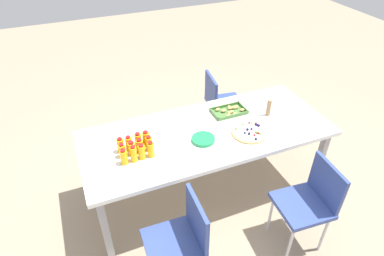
{
  "coord_description": "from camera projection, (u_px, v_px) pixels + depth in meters",
  "views": [
    {
      "loc": [
        -1.04,
        -2.16,
        2.56
      ],
      "look_at": [
        -0.12,
        0.08,
        0.78
      ],
      "focal_mm": 31.05,
      "sensor_mm": 36.0,
      "label": 1
    }
  ],
  "objects": [
    {
      "name": "plate_stack",
      "position": [
        203.0,
        139.0,
        2.88
      ],
      "size": [
        0.2,
        0.2,
        0.03
      ],
      "color": "#1E8C4C",
      "rests_on": "party_table"
    },
    {
      "name": "snack_tray",
      "position": [
        229.0,
        111.0,
        3.23
      ],
      "size": [
        0.33,
        0.2,
        0.04
      ],
      "color": "#477238",
      "rests_on": "party_table"
    },
    {
      "name": "juice_bottle_11",
      "position": [
        146.0,
        139.0,
        2.79
      ],
      "size": [
        0.06,
        0.06,
        0.15
      ],
      "color": "#F9AF14",
      "rests_on": "party_table"
    },
    {
      "name": "juice_bottle_7",
      "position": [
        149.0,
        144.0,
        2.74
      ],
      "size": [
        0.06,
        0.06,
        0.14
      ],
      "color": "#FBAC14",
      "rests_on": "party_table"
    },
    {
      "name": "juice_bottle_0",
      "position": [
        124.0,
        157.0,
        2.61
      ],
      "size": [
        0.06,
        0.06,
        0.14
      ],
      "color": "#FAAC14",
      "rests_on": "party_table"
    },
    {
      "name": "party_table",
      "position": [
        207.0,
        137.0,
        3.03
      ],
      "size": [
        2.26,
        0.93,
        0.76
      ],
      "color": "white",
      "rests_on": "ground_plane"
    },
    {
      "name": "juice_bottle_4",
      "position": [
        122.0,
        151.0,
        2.68
      ],
      "size": [
        0.05,
        0.05,
        0.13
      ],
      "color": "#F8AC14",
      "rests_on": "party_table"
    },
    {
      "name": "ground_plane",
      "position": [
        205.0,
        190.0,
        3.44
      ],
      "size": [
        12.0,
        12.0,
        0.0
      ],
      "primitive_type": "plane",
      "color": "gray"
    },
    {
      "name": "juice_bottle_2",
      "position": [
        142.0,
        152.0,
        2.66
      ],
      "size": [
        0.06,
        0.06,
        0.14
      ],
      "color": "#F8AB14",
      "rests_on": "party_table"
    },
    {
      "name": "juice_bottle_9",
      "position": [
        129.0,
        144.0,
        2.75
      ],
      "size": [
        0.05,
        0.05,
        0.14
      ],
      "color": "#F9AF14",
      "rests_on": "party_table"
    },
    {
      "name": "chair_near_right",
      "position": [
        310.0,
        199.0,
        2.68
      ],
      "size": [
        0.43,
        0.43,
        0.83
      ],
      "rotation": [
        0.0,
        0.0,
        1.49
      ],
      "color": "#33478C",
      "rests_on": "ground_plane"
    },
    {
      "name": "chair_far_right",
      "position": [
        220.0,
        101.0,
        3.9
      ],
      "size": [
        0.45,
        0.45,
        0.83
      ],
      "rotation": [
        0.0,
        0.0,
        -1.7
      ],
      "color": "#33478C",
      "rests_on": "ground_plane"
    },
    {
      "name": "napkin_stack",
      "position": [
        165.0,
        139.0,
        2.89
      ],
      "size": [
        0.15,
        0.15,
        0.02
      ],
      "primitive_type": "cube",
      "color": "white",
      "rests_on": "party_table"
    },
    {
      "name": "juice_bottle_8",
      "position": [
        120.0,
        145.0,
        2.73
      ],
      "size": [
        0.06,
        0.06,
        0.14
      ],
      "color": "#F9AF14",
      "rests_on": "party_table"
    },
    {
      "name": "juice_bottle_10",
      "position": [
        138.0,
        141.0,
        2.77
      ],
      "size": [
        0.06,
        0.06,
        0.15
      ],
      "color": "#F9AF14",
      "rests_on": "party_table"
    },
    {
      "name": "chair_near_left",
      "position": [
        182.0,
        237.0,
        2.39
      ],
      "size": [
        0.41,
        0.41,
        0.83
      ],
      "rotation": [
        0.0,
        0.0,
        1.54
      ],
      "color": "#33478C",
      "rests_on": "ground_plane"
    },
    {
      "name": "juice_bottle_1",
      "position": [
        134.0,
        154.0,
        2.63
      ],
      "size": [
        0.05,
        0.05,
        0.15
      ],
      "color": "#F9AD14",
      "rests_on": "party_table"
    },
    {
      "name": "fruit_pizza",
      "position": [
        250.0,
        132.0,
        2.96
      ],
      "size": [
        0.32,
        0.32,
        0.05
      ],
      "color": "tan",
      "rests_on": "party_table"
    },
    {
      "name": "juice_bottle_6",
      "position": [
        140.0,
        146.0,
        2.72
      ],
      "size": [
        0.06,
        0.06,
        0.14
      ],
      "color": "#F9AA14",
      "rests_on": "party_table"
    },
    {
      "name": "cardboard_tube",
      "position": [
        269.0,
        108.0,
        3.15
      ],
      "size": [
        0.04,
        0.04,
        0.17
      ],
      "primitive_type": "cylinder",
      "color": "#9E7A56",
      "rests_on": "party_table"
    },
    {
      "name": "juice_bottle_3",
      "position": [
        151.0,
        150.0,
        2.68
      ],
      "size": [
        0.06,
        0.06,
        0.14
      ],
      "color": "#F9AD14",
      "rests_on": "party_table"
    },
    {
      "name": "juice_bottle_5",
      "position": [
        132.0,
        149.0,
        2.7
      ],
      "size": [
        0.06,
        0.06,
        0.13
      ],
      "color": "#FAAE14",
      "rests_on": "party_table"
    }
  ]
}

